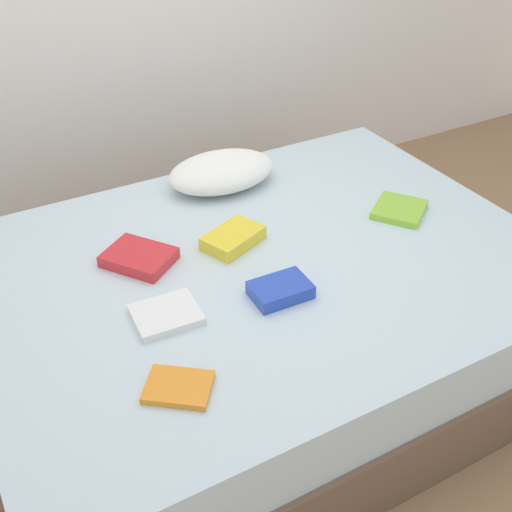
% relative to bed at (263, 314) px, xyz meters
% --- Properties ---
extents(ground_plane, '(8.00, 8.00, 0.00)m').
position_rel_bed_xyz_m(ground_plane, '(0.00, 0.00, -0.25)').
color(ground_plane, '#93704C').
extents(bed, '(2.00, 1.50, 0.50)m').
position_rel_bed_xyz_m(bed, '(0.00, 0.00, 0.00)').
color(bed, brown).
rests_on(bed, ground).
extents(pillow, '(0.45, 0.31, 0.13)m').
position_rel_bed_xyz_m(pillow, '(0.11, 0.54, 0.32)').
color(pillow, white).
rests_on(pillow, bed).
extents(textbook_lime, '(0.26, 0.26, 0.03)m').
position_rel_bed_xyz_m(textbook_lime, '(0.61, 0.01, 0.27)').
color(textbook_lime, '#8CC638').
rests_on(textbook_lime, bed).
extents(textbook_orange, '(0.22, 0.21, 0.02)m').
position_rel_bed_xyz_m(textbook_orange, '(-0.50, -0.42, 0.26)').
color(textbook_orange, orange).
rests_on(textbook_orange, bed).
extents(textbook_red, '(0.27, 0.28, 0.04)m').
position_rel_bed_xyz_m(textbook_red, '(-0.38, 0.19, 0.27)').
color(textbook_red, red).
rests_on(textbook_red, bed).
extents(textbook_blue, '(0.19, 0.13, 0.05)m').
position_rel_bed_xyz_m(textbook_blue, '(-0.05, -0.21, 0.28)').
color(textbook_blue, '#2847B7').
rests_on(textbook_blue, bed).
extents(textbook_yellow, '(0.25, 0.21, 0.05)m').
position_rel_bed_xyz_m(textbook_yellow, '(-0.05, 0.13, 0.28)').
color(textbook_yellow, yellow).
rests_on(textbook_yellow, bed).
extents(textbook_white, '(0.21, 0.18, 0.03)m').
position_rel_bed_xyz_m(textbook_white, '(-0.41, -0.13, 0.27)').
color(textbook_white, white).
rests_on(textbook_white, bed).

